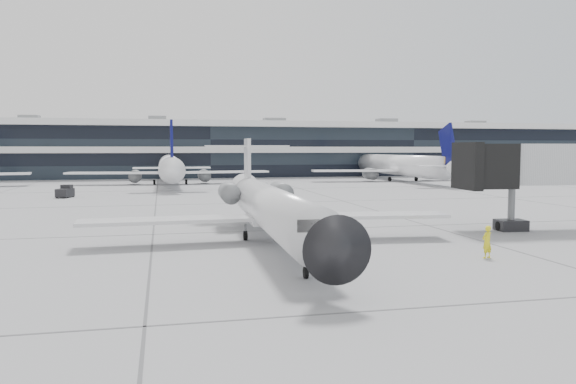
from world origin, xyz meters
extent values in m
plane|color=gray|center=(0.00, 0.00, 0.00)|extent=(220.00, 220.00, 0.00)
cube|color=black|center=(0.00, 82.00, 5.00)|extent=(170.00, 22.00, 10.00)
cylinder|color=silver|center=(-2.95, -5.69, 2.17)|extent=(3.21, 22.67, 2.54)
cone|color=black|center=(-3.32, -18.31, 2.17)|extent=(2.62, 2.71, 2.54)
cone|color=silver|center=(-2.57, 7.11, 2.45)|extent=(2.50, 3.08, 2.42)
cube|color=silver|center=(-9.04, -4.57, 1.51)|extent=(10.45, 2.86, 0.21)
cube|color=silver|center=(3.20, -4.93, 1.51)|extent=(10.55, 3.47, 0.21)
cylinder|color=slate|center=(-4.60, 2.09, 2.54)|extent=(1.51, 3.24, 1.41)
cylinder|color=slate|center=(-0.84, 1.97, 2.54)|extent=(1.51, 3.24, 1.41)
cube|color=silver|center=(-2.58, 6.55, 4.43)|extent=(0.34, 2.46, 4.24)
cube|color=silver|center=(-2.57, 6.93, 5.93)|extent=(6.82, 1.71, 0.15)
cylinder|color=black|center=(-3.21, -14.64, 0.26)|extent=(0.19, 0.53, 0.53)
cylinder|color=black|center=(-4.30, -3.77, 0.30)|extent=(0.24, 0.61, 0.60)
cylinder|color=black|center=(-1.48, -3.85, 0.30)|extent=(0.24, 0.61, 0.60)
cube|color=black|center=(12.70, -3.50, 4.56)|extent=(3.11, 3.71, 3.04)
cylinder|color=slate|center=(14.54, -3.67, 1.52)|extent=(0.48, 0.48, 3.04)
cube|color=black|center=(14.54, -3.67, 0.38)|extent=(2.08, 1.68, 0.76)
imported|color=yellow|center=(7.25, -12.23, 0.86)|extent=(0.73, 0.60, 1.72)
cube|color=silver|center=(-0.69, -11.58, 0.50)|extent=(1.75, 2.28, 0.82)
cube|color=black|center=(-0.83, -11.15, 1.05)|extent=(1.21, 1.09, 0.46)
cylinder|color=black|center=(-1.40, -11.04, 0.20)|extent=(0.28, 0.43, 0.40)
cylinder|color=black|center=(-0.44, -10.73, 0.20)|extent=(0.28, 0.43, 0.40)
cylinder|color=black|center=(-0.95, -12.43, 0.20)|extent=(0.28, 0.43, 0.40)
cylinder|color=black|center=(0.01, -12.12, 0.20)|extent=(0.28, 0.43, 0.40)
cone|color=#F6410C|center=(-0.26, 15.11, 0.24)|extent=(0.31, 0.31, 0.49)
cube|color=#F6410C|center=(-0.26, 15.11, 0.01)|extent=(0.34, 0.34, 0.03)
cube|color=black|center=(-20.46, 31.34, 0.58)|extent=(1.95, 2.62, 0.96)
cube|color=black|center=(-20.32, 31.85, 1.22)|extent=(1.38, 1.23, 0.53)
cylinder|color=black|center=(-20.80, 32.31, 0.23)|extent=(0.31, 0.50, 0.47)
cylinder|color=black|center=(-19.67, 32.00, 0.23)|extent=(0.31, 0.50, 0.47)
cylinder|color=black|center=(-21.25, 30.67, 0.23)|extent=(0.31, 0.50, 0.47)
cylinder|color=black|center=(-20.12, 30.36, 0.23)|extent=(0.31, 0.50, 0.47)
camera|label=1|loc=(-9.39, -38.35, 5.76)|focal=35.00mm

